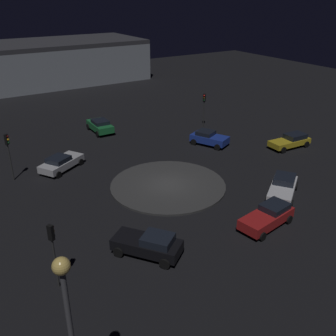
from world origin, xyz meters
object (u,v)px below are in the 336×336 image
traffic_light_southeast (53,244)px  streetlamp_southeast_near (70,329)px  car_silver (61,163)px  traffic_light_southwest (8,148)px  store_building (45,62)px  car_black (149,244)px  car_white (283,187)px  traffic_light_northwest (204,104)px  car_blue (209,138)px  car_red (268,216)px  car_yellow (291,141)px  car_green (100,126)px

traffic_light_southeast → streetlamp_southeast_near: streetlamp_southeast_near is taller
car_silver → traffic_light_southwest: (-0.09, -4.21, 2.30)m
traffic_light_southeast → store_building: size_ratio=0.12×
car_black → store_building: (-52.46, 9.09, 2.69)m
car_white → car_black: size_ratio=1.06×
traffic_light_northwest → streetlamp_southeast_near: streetlamp_southeast_near is taller
streetlamp_southeast_near → car_blue: bearing=133.8°
car_red → streetlamp_southeast_near: streetlamp_southeast_near is taller
car_black → car_blue: bearing=-85.2°
car_yellow → streetlamp_southeast_near: size_ratio=0.56×
car_green → car_white: size_ratio=0.89×
car_black → traffic_light_southeast: bearing=50.9°
car_red → car_yellow: car_red is taller
car_silver → car_white: bearing=-77.8°
traffic_light_northwest → car_yellow: bearing=69.1°
car_blue → car_black: (12.99, -14.71, 0.02)m
car_silver → car_black: car_black is taller
car_blue → streetlamp_southeast_near: (21.15, -22.05, 4.71)m
car_blue → car_black: 19.62m
car_green → streetlamp_southeast_near: size_ratio=0.51×
traffic_light_northwest → traffic_light_southwest: (2.53, -22.41, 0.09)m
car_blue → car_yellow: (5.12, 6.82, -0.04)m
car_white → car_red: car_red is taller
traffic_light_northwest → store_building: 35.66m
car_green → traffic_light_southwest: bearing=-54.8°
car_green → car_yellow: size_ratio=0.91×
car_silver → traffic_light_southeast: traffic_light_southeast is taller
traffic_light_southwest → store_building: (-37.15, 13.88, 0.48)m
car_yellow → car_silver: bearing=-15.3°
car_red → store_building: bearing=-99.7°
traffic_light_southwest → streetlamp_southeast_near: streetlamp_southeast_near is taller
traffic_light_northwest → traffic_light_southwest: 22.55m
traffic_light_southwest → streetlamp_southeast_near: size_ratio=0.51×
car_silver → car_black: 15.23m
car_yellow → store_building: bearing=-71.3°
traffic_light_southeast → traffic_light_southwest: 15.09m
car_red → traffic_light_southeast: (-1.79, -14.27, 2.12)m
car_yellow → store_building: size_ratio=0.14×
car_green → streetlamp_southeast_near: 34.34m
traffic_light_southwest → car_white: bearing=-2.1°
car_green → store_building: store_building is taller
car_white → streetlamp_southeast_near: (9.13, -20.20, 4.73)m
car_black → traffic_light_southeast: 6.03m
streetlamp_southeast_near → store_building: bearing=164.8°
car_silver → traffic_light_northwest: 18.52m
car_black → traffic_light_southwest: traffic_light_southwest is taller
car_blue → traffic_light_southeast: 24.12m
car_green → streetlamp_southeast_near: bearing=-22.7°
car_silver → car_yellow: car_yellow is taller
store_building → car_red: bearing=89.1°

